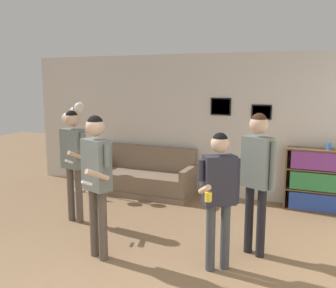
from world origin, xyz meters
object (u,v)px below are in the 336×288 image
person_player_foreground_left (73,154)px  drinking_cup (329,146)px  couch (145,179)px  person_player_foreground_center (96,171)px  bookshelf (314,180)px  floor_lamp (74,120)px  bottle_on_floor (100,195)px  person_watcher_holding_cup (219,188)px  person_spectator_near_bookshelf (257,168)px

person_player_foreground_left → drinking_cup: 4.15m
couch → person_player_foreground_center: 2.89m
bookshelf → floor_lamp: (-4.40, -0.61, 0.91)m
floor_lamp → person_player_foreground_center: bearing=-49.0°
person_player_foreground_center → drinking_cup: bearing=47.6°
person_player_foreground_left → bottle_on_floor: person_player_foreground_left is taller
bookshelf → floor_lamp: floor_lamp is taller
bottle_on_floor → couch: bearing=51.4°
bookshelf → person_player_foreground_left: 4.01m
person_watcher_holding_cup → bottle_on_floor: 3.30m
couch → bookshelf: bookshelf is taller
floor_lamp → drinking_cup: floor_lamp is taller
person_player_foreground_center → person_watcher_holding_cup: person_player_foreground_center is taller
person_player_foreground_left → drinking_cup: person_player_foreground_left is taller
couch → person_spectator_near_bookshelf: 3.18m
bookshelf → person_spectator_near_bookshelf: size_ratio=0.59×
bookshelf → person_spectator_near_bookshelf: (-0.64, -2.05, 0.60)m
person_spectator_near_bookshelf → floor_lamp: bearing=159.1°
person_player_foreground_left → person_spectator_near_bookshelf: person_spectator_near_bookshelf is taller
person_player_foreground_left → person_watcher_holding_cup: person_player_foreground_left is taller
person_watcher_holding_cup → person_spectator_near_bookshelf: size_ratio=0.90×
couch → person_player_foreground_center: person_player_foreground_center is taller
floor_lamp → bookshelf: bearing=7.9°
person_player_foreground_center → drinking_cup: size_ratio=15.50×
person_player_foreground_center → person_spectator_near_bookshelf: person_spectator_near_bookshelf is taller
person_spectator_near_bookshelf → bookshelf: bearing=72.6°
bottle_on_floor → person_watcher_holding_cup: bearing=-32.3°
person_watcher_holding_cup → drinking_cup: size_ratio=14.08×
person_watcher_holding_cup → drinking_cup: bearing=65.8°
person_watcher_holding_cup → bottle_on_floor: person_watcher_holding_cup is taller
person_watcher_holding_cup → floor_lamp: bearing=149.7°
couch → floor_lamp: (-1.32, -0.41, 1.15)m
floor_lamp → bottle_on_floor: 1.56m
person_watcher_holding_cup → bottle_on_floor: (-2.69, 1.70, -0.89)m
couch → person_watcher_holding_cup: (2.12, -2.42, 0.70)m
person_player_foreground_left → bottle_on_floor: (-0.21, 1.06, -0.99)m
person_player_foreground_left → person_player_foreground_center: bearing=-41.9°
person_player_foreground_left → person_player_foreground_center: person_player_foreground_center is taller
person_spectator_near_bookshelf → bottle_on_floor: 3.39m
person_player_foreground_center → person_watcher_holding_cup: (1.45, 0.27, -0.12)m
drinking_cup → person_watcher_holding_cup: bearing=-114.2°
person_spectator_near_bookshelf → drinking_cup: 2.22m
person_player_foreground_left → person_watcher_holding_cup: (2.48, -0.64, -0.09)m
couch → person_player_foreground_center: bearing=-76.2°
bookshelf → person_player_foreground_center: size_ratio=0.60×
bookshelf → person_watcher_holding_cup: 2.82m
drinking_cup → bottle_on_floor: bearing=-166.7°
bookshelf → bottle_on_floor: bookshelf is taller
person_player_foreground_center → person_player_foreground_left: bearing=138.1°
bookshelf → person_player_foreground_center: person_player_foreground_center is taller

